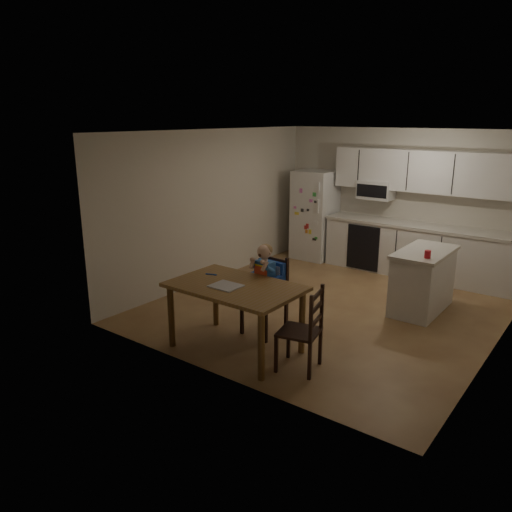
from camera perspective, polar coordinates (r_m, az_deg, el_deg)
The scene contains 10 objects.
room at distance 7.51m, azimuth 10.55°, elevation 4.32°, with size 4.52×5.01×2.51m.
refrigerator at distance 9.75m, azimuth 6.73°, elevation 4.69°, with size 0.72×0.70×1.70m, color silver.
kitchen_run at distance 8.99m, azimuth 18.38°, elevation 3.23°, with size 3.37×0.62×2.15m.
kitchen_island at distance 7.48m, azimuth 18.52°, elevation -2.64°, with size 0.63×1.20×0.89m.
red_cup at distance 6.96m, azimuth 19.02°, elevation 0.19°, with size 0.08×0.08×0.10m, color red.
dining_table at distance 5.83m, azimuth -2.37°, elevation -4.34°, with size 1.52×0.97×0.81m.
napkin at distance 5.74m, azimuth -3.47°, elevation -3.43°, with size 0.33×0.29×0.01m, color #BABABF.
toddler_spoon at distance 6.17m, azimuth -5.25°, elevation -2.09°, with size 0.02×0.02×0.12m, color blue.
chair_booster at distance 6.28m, azimuth 1.24°, elevation -2.72°, with size 0.48×0.48×1.18m.
chair_side at distance 5.44m, azimuth 5.92°, elevation -7.82°, with size 0.50×0.50×0.95m.
Camera 1 is at (3.26, -6.12, 2.70)m, focal length 35.00 mm.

